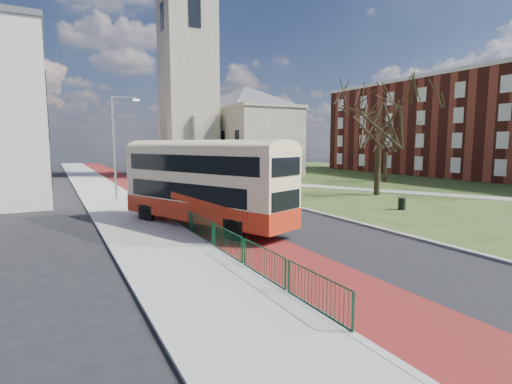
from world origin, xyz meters
TOP-DOWN VIEW (x-y plane):
  - ground at (0.00, 0.00)m, footprint 160.00×160.00m
  - road_carriageway at (1.50, 20.00)m, footprint 9.00×120.00m
  - bus_lane at (-1.20, 20.00)m, footprint 3.40×120.00m
  - pavement_west at (-5.00, 20.00)m, footprint 4.00×120.00m
  - kerb_west at (-3.00, 20.00)m, footprint 0.25×120.00m
  - kerb_east at (6.10, 22.00)m, footprint 0.25×80.00m
  - grass_green at (26.00, 22.00)m, footprint 40.00×80.00m
  - footpath at (20.00, 10.00)m, footprint 18.84×32.82m
  - pedestrian_railing at (-2.95, 4.00)m, footprint 0.07×24.00m
  - gothic_church at (12.56, 38.00)m, footprint 16.38×18.00m
  - brick_terrace at (40.00, 20.00)m, footprint 10.30×44.30m
  - streetlamp at (-4.35, 18.00)m, footprint 2.13×0.18m
  - bus at (-1.83, 5.14)m, footprint 6.46×10.81m
  - winter_tree_near at (15.94, 10.75)m, footprint 7.31×7.31m
  - winter_tree_far at (25.22, 19.11)m, footprint 7.05×7.05m
  - litter_bin at (11.90, 4.26)m, footprint 0.71×0.71m

SIDE VIEW (x-z plane):
  - ground at x=0.00m, z-range 0.00..0.00m
  - road_carriageway at x=1.50m, z-range 0.00..0.01m
  - bus_lane at x=-1.20m, z-range 0.00..0.01m
  - grass_green at x=26.00m, z-range 0.00..0.04m
  - footpath at x=20.00m, z-range 0.04..0.07m
  - pavement_west at x=-5.00m, z-range 0.00..0.12m
  - kerb_west at x=-3.00m, z-range 0.00..0.13m
  - kerb_east at x=6.10m, z-range 0.00..0.13m
  - litter_bin at x=11.90m, z-range 0.04..0.91m
  - pedestrian_railing at x=-2.95m, z-range -0.01..1.11m
  - bus at x=-1.83m, z-range 0.32..4.79m
  - streetlamp at x=-4.35m, z-range 0.59..8.59m
  - winter_tree_far at x=25.22m, z-range 1.75..10.60m
  - brick_terrace at x=40.00m, z-range 0.01..13.51m
  - winter_tree_near at x=15.94m, z-range 2.03..12.38m
  - gothic_church at x=12.56m, z-range -6.87..33.13m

